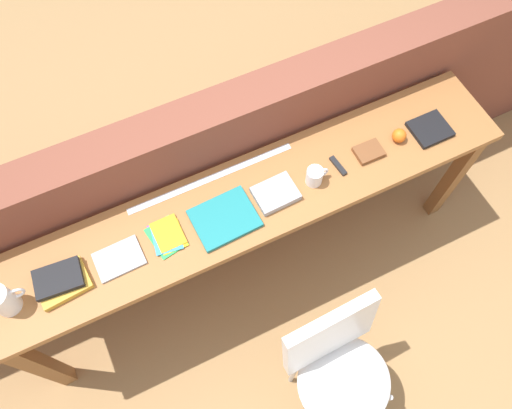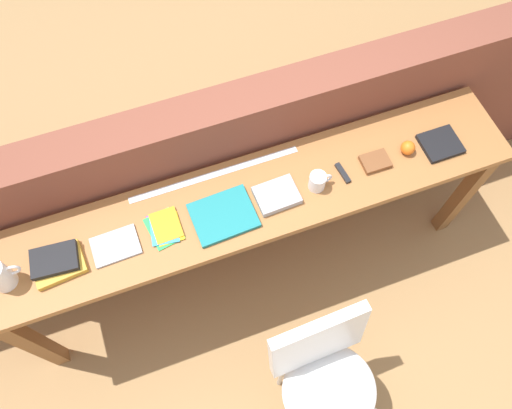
{
  "view_description": "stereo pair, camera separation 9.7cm",
  "coord_description": "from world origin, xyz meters",
  "px_view_note": "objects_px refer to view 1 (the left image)",
  "views": [
    {
      "loc": [
        -0.42,
        -0.64,
        2.88
      ],
      "look_at": [
        0.0,
        0.25,
        0.9
      ],
      "focal_mm": 35.0,
      "sensor_mm": 36.0,
      "label": 1
    },
    {
      "loc": [
        -0.34,
        -0.67,
        2.88
      ],
      "look_at": [
        0.0,
        0.25,
        0.9
      ],
      "focal_mm": 35.0,
      "sensor_mm": 36.0,
      "label": 2
    }
  ],
  "objects_px": {
    "chair_white_moulded": "(339,366)",
    "sports_ball_small": "(399,136)",
    "multitool_folded": "(338,166)",
    "pamphlet_pile_colourful": "(167,236)",
    "book_repair_rightmost": "(430,129)",
    "leather_journal_brown": "(369,152)",
    "book_open_centre": "(225,218)",
    "book_stack_leftmost": "(61,281)",
    "magazine_cycling": "(119,259)",
    "mug": "(315,176)",
    "pitcher_white": "(3,300)"
  },
  "relations": [
    {
      "from": "chair_white_moulded",
      "to": "sports_ball_small",
      "type": "xyz_separation_m",
      "value": [
        0.7,
        0.76,
        0.39
      ]
    },
    {
      "from": "chair_white_moulded",
      "to": "multitool_folded",
      "type": "height_order",
      "value": "multitool_folded"
    },
    {
      "from": "pamphlet_pile_colourful",
      "to": "book_repair_rightmost",
      "type": "height_order",
      "value": "book_repair_rightmost"
    },
    {
      "from": "sports_ball_small",
      "to": "leather_journal_brown",
      "type": "bearing_deg",
      "value": -178.18
    },
    {
      "from": "chair_white_moulded",
      "to": "book_open_centre",
      "type": "height_order",
      "value": "book_open_centre"
    },
    {
      "from": "book_stack_leftmost",
      "to": "book_open_centre",
      "type": "distance_m",
      "value": 0.73
    },
    {
      "from": "book_stack_leftmost",
      "to": "book_repair_rightmost",
      "type": "xyz_separation_m",
      "value": [
        1.81,
        -0.02,
        -0.02
      ]
    },
    {
      "from": "magazine_cycling",
      "to": "book_repair_rightmost",
      "type": "relative_size",
      "value": 1.1
    },
    {
      "from": "pamphlet_pile_colourful",
      "to": "multitool_folded",
      "type": "bearing_deg",
      "value": -0.92
    },
    {
      "from": "book_open_centre",
      "to": "multitool_folded",
      "type": "xyz_separation_m",
      "value": [
        0.59,
        0.02,
        -0.0
      ]
    },
    {
      "from": "chair_white_moulded",
      "to": "book_stack_leftmost",
      "type": "distance_m",
      "value": 1.27
    },
    {
      "from": "multitool_folded",
      "to": "book_repair_rightmost",
      "type": "relative_size",
      "value": 0.61
    },
    {
      "from": "book_stack_leftmost",
      "to": "sports_ball_small",
      "type": "bearing_deg",
      "value": 0.1
    },
    {
      "from": "leather_journal_brown",
      "to": "book_repair_rightmost",
      "type": "xyz_separation_m",
      "value": [
        0.33,
        -0.02,
        -0.0
      ]
    },
    {
      "from": "mug",
      "to": "leather_journal_brown",
      "type": "distance_m",
      "value": 0.31
    },
    {
      "from": "chair_white_moulded",
      "to": "book_open_centre",
      "type": "distance_m",
      "value": 0.85
    },
    {
      "from": "book_open_centre",
      "to": "multitool_folded",
      "type": "height_order",
      "value": "book_open_centre"
    },
    {
      "from": "book_open_centre",
      "to": "leather_journal_brown",
      "type": "distance_m",
      "value": 0.75
    },
    {
      "from": "mug",
      "to": "book_repair_rightmost",
      "type": "bearing_deg",
      "value": 0.34
    },
    {
      "from": "sports_ball_small",
      "to": "book_repair_rightmost",
      "type": "xyz_separation_m",
      "value": [
        0.17,
        -0.02,
        -0.02
      ]
    },
    {
      "from": "book_stack_leftmost",
      "to": "mug",
      "type": "distance_m",
      "value": 1.17
    },
    {
      "from": "pamphlet_pile_colourful",
      "to": "mug",
      "type": "relative_size",
      "value": 1.72
    },
    {
      "from": "sports_ball_small",
      "to": "multitool_folded",
      "type": "bearing_deg",
      "value": -178.69
    },
    {
      "from": "chair_white_moulded",
      "to": "mug",
      "type": "height_order",
      "value": "mug"
    },
    {
      "from": "chair_white_moulded",
      "to": "sports_ball_small",
      "type": "relative_size",
      "value": 13.2
    },
    {
      "from": "mug",
      "to": "multitool_folded",
      "type": "relative_size",
      "value": 1.0
    },
    {
      "from": "book_open_centre",
      "to": "magazine_cycling",
      "type": "bearing_deg",
      "value": 174.8
    },
    {
      "from": "multitool_folded",
      "to": "leather_journal_brown",
      "type": "xyz_separation_m",
      "value": [
        0.17,
        0.0,
        0.0
      ]
    },
    {
      "from": "book_stack_leftmost",
      "to": "book_repair_rightmost",
      "type": "height_order",
      "value": "book_stack_leftmost"
    },
    {
      "from": "chair_white_moulded",
      "to": "book_open_centre",
      "type": "bearing_deg",
      "value": 106.43
    },
    {
      "from": "pamphlet_pile_colourful",
      "to": "multitool_folded",
      "type": "relative_size",
      "value": 1.72
    },
    {
      "from": "book_stack_leftmost",
      "to": "multitool_folded",
      "type": "height_order",
      "value": "book_stack_leftmost"
    },
    {
      "from": "pitcher_white",
      "to": "sports_ball_small",
      "type": "xyz_separation_m",
      "value": [
        1.86,
        0.0,
        -0.04
      ]
    },
    {
      "from": "book_open_centre",
      "to": "leather_journal_brown",
      "type": "xyz_separation_m",
      "value": [
        0.75,
        0.02,
        0.0
      ]
    },
    {
      "from": "pamphlet_pile_colourful",
      "to": "leather_journal_brown",
      "type": "xyz_separation_m",
      "value": [
        1.01,
        -0.01,
        0.0
      ]
    },
    {
      "from": "book_repair_rightmost",
      "to": "mug",
      "type": "bearing_deg",
      "value": -179.43
    },
    {
      "from": "pamphlet_pile_colourful",
      "to": "sports_ball_small",
      "type": "distance_m",
      "value": 1.18
    },
    {
      "from": "magazine_cycling",
      "to": "book_open_centre",
      "type": "xyz_separation_m",
      "value": [
        0.48,
        -0.02,
        0.0
      ]
    },
    {
      "from": "magazine_cycling",
      "to": "book_stack_leftmost",
      "type": "bearing_deg",
      "value": 178.18
    },
    {
      "from": "pitcher_white",
      "to": "pamphlet_pile_colourful",
      "type": "relative_size",
      "value": 0.97
    },
    {
      "from": "leather_journal_brown",
      "to": "magazine_cycling",
      "type": "bearing_deg",
      "value": -179.2
    },
    {
      "from": "pitcher_white",
      "to": "magazine_cycling",
      "type": "xyz_separation_m",
      "value": [
        0.46,
        -0.0,
        -0.07
      ]
    },
    {
      "from": "book_stack_leftmost",
      "to": "pitcher_white",
      "type": "bearing_deg",
      "value": 179.89
    },
    {
      "from": "book_open_centre",
      "to": "sports_ball_small",
      "type": "xyz_separation_m",
      "value": [
        0.92,
        0.03,
        0.02
      ]
    },
    {
      "from": "chair_white_moulded",
      "to": "leather_journal_brown",
      "type": "height_order",
      "value": "leather_journal_brown"
    },
    {
      "from": "book_repair_rightmost",
      "to": "leather_journal_brown",
      "type": "bearing_deg",
      "value": 177.34
    },
    {
      "from": "book_open_centre",
      "to": "book_repair_rightmost",
      "type": "height_order",
      "value": "same"
    },
    {
      "from": "magazine_cycling",
      "to": "multitool_folded",
      "type": "distance_m",
      "value": 1.07
    },
    {
      "from": "pamphlet_pile_colourful",
      "to": "book_stack_leftmost",
      "type": "bearing_deg",
      "value": -178.92
    },
    {
      "from": "book_stack_leftmost",
      "to": "multitool_folded",
      "type": "xyz_separation_m",
      "value": [
        1.31,
        -0.0,
        -0.02
      ]
    }
  ]
}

